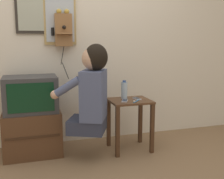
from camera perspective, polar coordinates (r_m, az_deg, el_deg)
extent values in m
cube|color=silver|center=(3.38, -7.62, 10.76)|extent=(6.80, 0.05, 2.55)
cube|color=#51331E|center=(3.11, 3.67, -2.31)|extent=(0.45, 0.39, 0.02)
cube|color=#452B1A|center=(2.98, 1.13, -8.63)|extent=(0.04, 0.04, 0.55)
cube|color=#452B1A|center=(3.12, 8.15, -7.86)|extent=(0.04, 0.04, 0.55)
cube|color=#452B1A|center=(3.28, -0.69, -6.82)|extent=(0.04, 0.04, 0.55)
cube|color=#452B1A|center=(3.41, 5.76, -6.22)|extent=(0.04, 0.04, 0.55)
cube|color=#2D3347|center=(2.91, -5.06, -7.18)|extent=(0.47, 0.45, 0.14)
cube|color=#4C567A|center=(2.82, -3.74, -1.08)|extent=(0.35, 0.41, 0.49)
sphere|color=tan|center=(2.77, -3.82, 6.28)|extent=(0.23, 0.23, 0.23)
ellipsoid|color=black|center=(2.76, -3.24, 6.56)|extent=(0.31, 0.31, 0.26)
cylinder|color=#4C567A|center=(2.71, -9.17, 0.46)|extent=(0.29, 0.19, 0.22)
cylinder|color=#4C567A|center=(3.00, -7.53, 1.42)|extent=(0.29, 0.19, 0.22)
sphere|color=tan|center=(2.76, -11.54, -1.03)|extent=(0.09, 0.09, 0.09)
sphere|color=tan|center=(3.04, -9.70, 0.05)|extent=(0.09, 0.09, 0.09)
cube|color=#51331E|center=(3.20, -15.84, -8.40)|extent=(0.60, 0.46, 0.48)
cube|color=#392315|center=(2.97, -15.76, -9.37)|extent=(0.54, 0.01, 0.02)
cube|color=#38383A|center=(3.08, -16.20, -0.90)|extent=(0.55, 0.39, 0.38)
cube|color=black|center=(2.89, -16.14, -1.64)|extent=(0.45, 0.01, 0.29)
cube|color=olive|center=(3.28, -9.87, 11.80)|extent=(0.19, 0.11, 0.36)
cube|color=olive|center=(3.20, -9.65, 11.05)|extent=(0.17, 0.07, 0.03)
sphere|color=#B79338|center=(3.28, -10.72, 15.33)|extent=(0.06, 0.06, 0.06)
sphere|color=#B79338|center=(3.29, -9.20, 15.36)|extent=(0.06, 0.06, 0.06)
cone|color=black|center=(3.18, -9.64, 12.35)|extent=(0.04, 0.05, 0.04)
cylinder|color=black|center=(3.27, -11.98, 11.43)|extent=(0.03, 0.03, 0.09)
cylinder|color=black|center=(3.27, -10.02, 6.90)|extent=(0.04, 0.04, 0.22)
cylinder|color=black|center=(3.29, -9.44, 3.80)|extent=(0.07, 0.06, 0.19)
cube|color=#2D2823|center=(3.31, -15.56, 14.87)|extent=(0.40, 0.02, 0.46)
cube|color=#A8AD99|center=(3.30, -15.55, 14.89)|extent=(0.35, 0.01, 0.40)
cube|color=tan|center=(3.33, -10.56, 14.27)|extent=(0.36, 0.03, 0.61)
cube|color=#B2BCC6|center=(3.31, -10.53, 14.29)|extent=(0.32, 0.01, 0.55)
cube|color=silver|center=(3.04, 2.61, -2.29)|extent=(0.11, 0.14, 0.01)
cube|color=black|center=(3.04, 2.61, -2.17)|extent=(0.09, 0.11, 0.00)
cube|color=silver|center=(3.16, 5.07, -1.84)|extent=(0.07, 0.13, 0.01)
cube|color=black|center=(3.16, 5.07, -1.73)|extent=(0.06, 0.10, 0.00)
cylinder|color=#ADC6DB|center=(3.16, 2.50, -0.19)|extent=(0.07, 0.07, 0.19)
cylinder|color=#2D4C8C|center=(3.14, 2.52, 1.68)|extent=(0.04, 0.04, 0.02)
cylinder|color=#338CD8|center=(3.03, 4.97, -2.39)|extent=(0.11, 0.12, 0.01)
cube|color=white|center=(2.97, 4.51, -2.42)|extent=(0.03, 0.03, 0.01)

